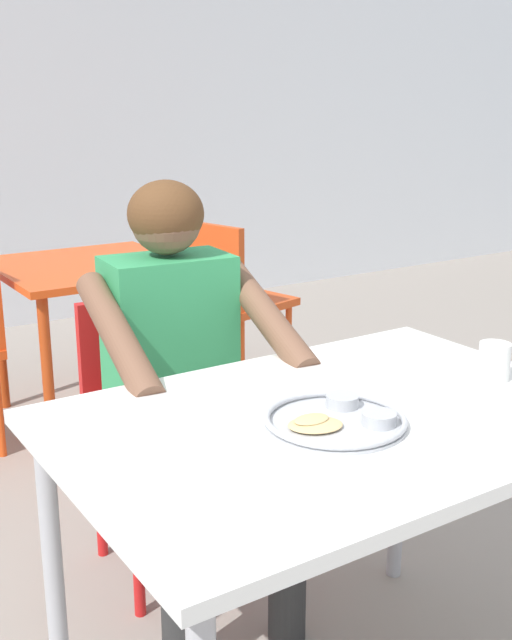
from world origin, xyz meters
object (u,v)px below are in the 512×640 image
Objects in this scene: chair_foreground at (155,415)px; chair_red_right at (228,293)px; thali_tray at (338,419)px; table_background_red at (91,284)px; diner_foreground at (183,362)px; drinking_cup at (494,360)px; table_foreground at (336,449)px.

chair_red_right reaches higher than chair_foreground.
thali_tray is 0.36× the size of table_background_red.
table_background_red is (0.29, 1.41, -0.10)m from diner_foreground.
drinking_cup is 0.11× the size of table_background_red.
table_background_red is at bearing 82.35° from thali_tray.
table_foreground is 0.97× the size of diner_foreground.
chair_red_right is (0.46, 1.97, -0.31)m from drinking_cup.
table_background_red is (0.27, 1.19, 0.14)m from chair_foreground.
diner_foreground is (-0.01, -0.22, 0.23)m from chair_foreground.
chair_foreground reaches higher than table_foreground.
chair_foreground is at bearing 89.88° from thali_tray.
chair_red_right is (0.94, 1.34, -0.21)m from diner_foreground.
table_background_red is (0.27, 2.05, -0.16)m from thali_tray.
table_background_red is (0.24, 2.00, -0.06)m from table_foreground.
diner_foreground reaches higher than drinking_cup.
diner_foreground is 1.50× the size of table_background_red.
table_foreground reaches higher than table_background_red.
table_background_red is at bearing 78.46° from diner_foreground.
thali_tray reaches higher than table_background_red.
chair_foreground is 0.97× the size of chair_red_right.
thali_tray is 0.47m from drinking_cup.
table_foreground is 1.46× the size of table_background_red.
chair_red_right is (0.93, 1.98, -0.27)m from thali_tray.
table_background_red is at bearing 173.89° from chair_red_right.
chair_red_right is at bearing 76.83° from drinking_cup.
table_foreground is 0.60m from diner_foreground.
chair_red_right reaches higher than thali_tray.
diner_foreground is at bearing 127.44° from drinking_cup.
chair_foreground is (0.00, 0.86, -0.29)m from thali_tray.
diner_foreground is at bearing -125.22° from chair_red_right.
chair_red_right is at bearing -6.11° from table_background_red.
table_foreground is at bearing -85.48° from diner_foreground.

